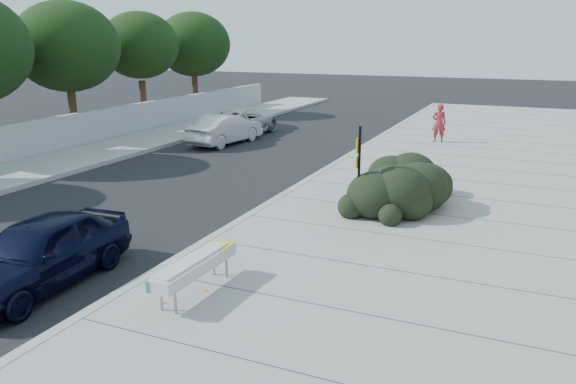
{
  "coord_description": "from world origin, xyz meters",
  "views": [
    {
      "loc": [
        6.49,
        -10.2,
        4.56
      ],
      "look_at": [
        1.29,
        1.64,
        1.0
      ],
      "focal_mm": 35.0,
      "sensor_mm": 36.0,
      "label": 1
    }
  ],
  "objects_px": {
    "bike_rack": "(396,193)",
    "wagon_silver": "(225,129)",
    "bench": "(195,266)",
    "sedan_navy": "(40,252)",
    "suv_silver": "(242,121)",
    "pedestrian": "(439,123)",
    "sign_post": "(359,165)"
  },
  "relations": [
    {
      "from": "sedan_navy",
      "to": "wagon_silver",
      "type": "bearing_deg",
      "value": 103.25
    },
    {
      "from": "sedan_navy",
      "to": "suv_silver",
      "type": "height_order",
      "value": "sedan_navy"
    },
    {
      "from": "bike_rack",
      "to": "suv_silver",
      "type": "height_order",
      "value": "suv_silver"
    },
    {
      "from": "suv_silver",
      "to": "pedestrian",
      "type": "height_order",
      "value": "pedestrian"
    },
    {
      "from": "bench",
      "to": "pedestrian",
      "type": "bearing_deg",
      "value": 86.84
    },
    {
      "from": "suv_silver",
      "to": "pedestrian",
      "type": "bearing_deg",
      "value": -173.41
    },
    {
      "from": "sedan_navy",
      "to": "wagon_silver",
      "type": "distance_m",
      "value": 14.95
    },
    {
      "from": "suv_silver",
      "to": "pedestrian",
      "type": "distance_m",
      "value": 9.26
    },
    {
      "from": "sign_post",
      "to": "wagon_silver",
      "type": "height_order",
      "value": "sign_post"
    },
    {
      "from": "sedan_navy",
      "to": "wagon_silver",
      "type": "relative_size",
      "value": 0.99
    },
    {
      "from": "sedan_navy",
      "to": "bench",
      "type": "bearing_deg",
      "value": 8.33
    },
    {
      "from": "sign_post",
      "to": "pedestrian",
      "type": "height_order",
      "value": "sign_post"
    },
    {
      "from": "sign_post",
      "to": "pedestrian",
      "type": "xyz_separation_m",
      "value": [
        0.14,
        11.62,
        -0.49
      ]
    },
    {
      "from": "bench",
      "to": "sedan_navy",
      "type": "distance_m",
      "value": 3.1
    },
    {
      "from": "bike_rack",
      "to": "pedestrian",
      "type": "distance_m",
      "value": 11.35
    },
    {
      "from": "bench",
      "to": "sedan_navy",
      "type": "relative_size",
      "value": 0.54
    },
    {
      "from": "bench",
      "to": "bike_rack",
      "type": "distance_m",
      "value": 6.25
    },
    {
      "from": "sign_post",
      "to": "suv_silver",
      "type": "relative_size",
      "value": 0.49
    },
    {
      "from": "bike_rack",
      "to": "wagon_silver",
      "type": "relative_size",
      "value": 0.26
    },
    {
      "from": "bike_rack",
      "to": "sedan_navy",
      "type": "relative_size",
      "value": 0.26
    },
    {
      "from": "bench",
      "to": "sign_post",
      "type": "bearing_deg",
      "value": 78.41
    },
    {
      "from": "suv_silver",
      "to": "pedestrian",
      "type": "relative_size",
      "value": 2.82
    },
    {
      "from": "bench",
      "to": "suv_silver",
      "type": "relative_size",
      "value": 0.46
    },
    {
      "from": "sign_post",
      "to": "pedestrian",
      "type": "distance_m",
      "value": 11.64
    },
    {
      "from": "wagon_silver",
      "to": "suv_silver",
      "type": "distance_m",
      "value": 2.44
    },
    {
      "from": "sedan_navy",
      "to": "suv_silver",
      "type": "distance_m",
      "value": 17.38
    },
    {
      "from": "bench",
      "to": "sign_post",
      "type": "xyz_separation_m",
      "value": [
        1.3,
        5.54,
        0.81
      ]
    },
    {
      "from": "bike_rack",
      "to": "suv_silver",
      "type": "relative_size",
      "value": 0.22
    },
    {
      "from": "wagon_silver",
      "to": "suv_silver",
      "type": "bearing_deg",
      "value": -72.18
    },
    {
      "from": "bike_rack",
      "to": "sedan_navy",
      "type": "distance_m",
      "value": 8.33
    },
    {
      "from": "bench",
      "to": "pedestrian",
      "type": "xyz_separation_m",
      "value": [
        1.45,
        17.16,
        0.32
      ]
    },
    {
      "from": "wagon_silver",
      "to": "pedestrian",
      "type": "relative_size",
      "value": 2.41
    }
  ]
}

